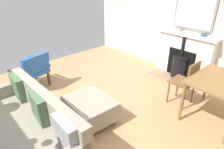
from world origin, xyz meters
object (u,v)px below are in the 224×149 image
(mantel_bowl_far, at_px, (204,35))
(sofa, at_px, (28,129))
(ottoman, at_px, (90,108))
(dining_chair_near_fireplace, at_px, (187,80))
(mantel_bowl_near, at_px, (179,30))
(dining_table, at_px, (221,86))
(fireplace, at_px, (183,58))
(armchair_accent, at_px, (32,69))

(mantel_bowl_far, xyz_separation_m, sofa, (3.62, -0.56, -0.71))
(ottoman, relative_size, dining_chair_near_fireplace, 0.95)
(mantel_bowl_far, bearing_deg, mantel_bowl_near, -90.00)
(sofa, distance_m, dining_chair_near_fireplace, 2.68)
(ottoman, relative_size, dining_table, 0.82)
(fireplace, xyz_separation_m, armchair_accent, (2.84, -1.81, -0.02))
(mantel_bowl_near, xyz_separation_m, dining_table, (1.09, 1.46, -0.43))
(mantel_bowl_near, xyz_separation_m, ottoman, (2.64, 0.09, -0.83))
(sofa, distance_m, armchair_accent, 1.76)
(ottoman, distance_m, dining_table, 2.11)
(fireplace, bearing_deg, mantel_bowl_near, -100.33)
(mantel_bowl_near, distance_m, dining_chair_near_fireplace, 1.53)
(sofa, bearing_deg, armchair_accent, -114.76)
(mantel_bowl_near, distance_m, sofa, 3.69)
(armchair_accent, height_order, dining_chair_near_fireplace, dining_chair_near_fireplace)
(dining_chair_near_fireplace, bearing_deg, armchair_accent, -54.07)
(mantel_bowl_far, height_order, dining_table, mantel_bowl_far)
(fireplace, bearing_deg, sofa, -3.51)
(fireplace, height_order, mantel_bowl_near, mantel_bowl_near)
(armchair_accent, bearing_deg, dining_chair_near_fireplace, 125.93)
(sofa, xyz_separation_m, dining_chair_near_fireplace, (-2.52, 0.88, 0.16))
(mantel_bowl_far, xyz_separation_m, dining_table, (1.09, 0.87, -0.43))
(fireplace, bearing_deg, mantel_bowl_far, 97.78)
(ottoman, height_order, dining_table, dining_table)
(mantel_bowl_near, bearing_deg, fireplace, 79.67)
(fireplace, relative_size, dining_chair_near_fireplace, 1.57)
(mantel_bowl_far, height_order, sofa, mantel_bowl_far)
(fireplace, relative_size, mantel_bowl_near, 8.89)
(ottoman, bearing_deg, dining_chair_near_fireplace, 151.88)
(sofa, xyz_separation_m, dining_table, (-2.52, 1.43, 0.28))
(armchair_accent, relative_size, dining_chair_near_fireplace, 0.91)
(armchair_accent, height_order, dining_table, armchair_accent)
(mantel_bowl_near, height_order, dining_chair_near_fireplace, mantel_bowl_near)
(sofa, bearing_deg, fireplace, 176.49)
(sofa, bearing_deg, mantel_bowl_near, -179.45)
(mantel_bowl_far, bearing_deg, sofa, -8.77)
(mantel_bowl_near, distance_m, dining_table, 1.88)
(armchair_accent, bearing_deg, ottoman, 98.50)
(mantel_bowl_near, xyz_separation_m, mantel_bowl_far, (0.00, 0.59, -0.00))
(ottoman, height_order, dining_chair_near_fireplace, dining_chair_near_fireplace)
(mantel_bowl_near, bearing_deg, armchair_accent, -28.40)
(ottoman, xyz_separation_m, dining_chair_near_fireplace, (-1.54, 0.82, 0.28))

